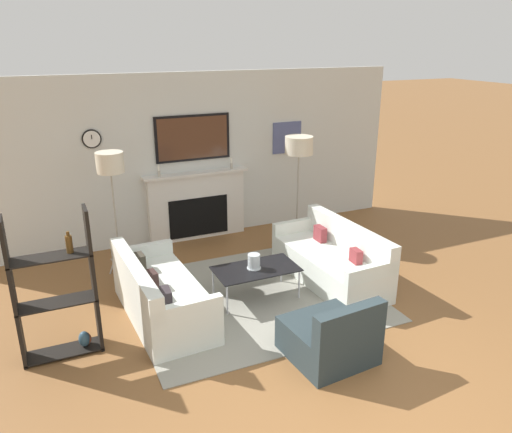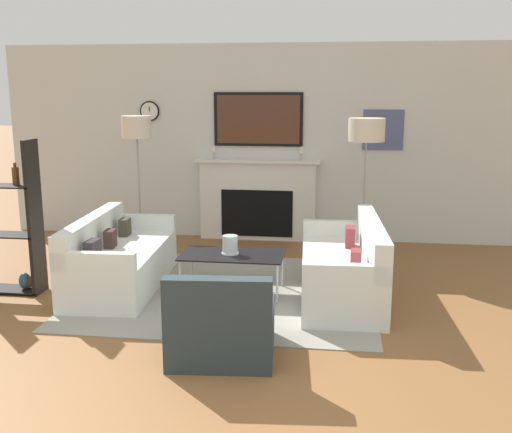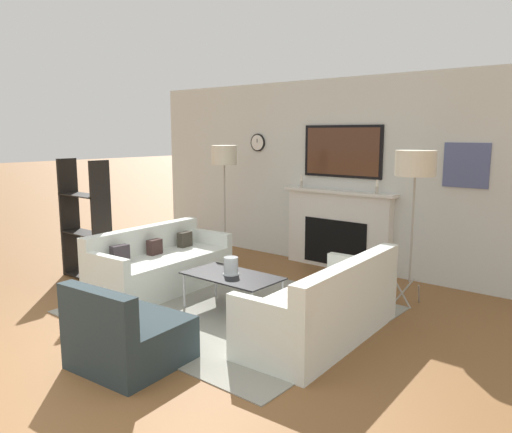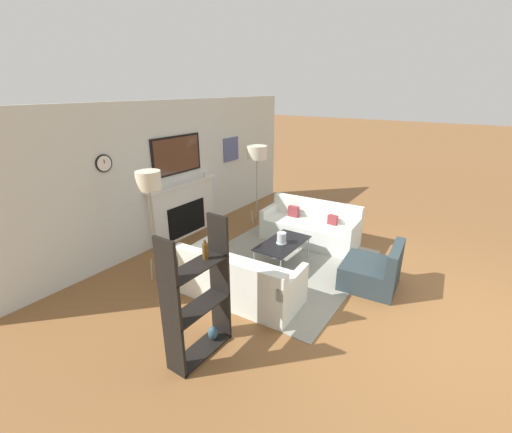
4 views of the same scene
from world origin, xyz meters
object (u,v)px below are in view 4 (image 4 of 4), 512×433
(coffee_table, at_px, (283,244))
(shelf_unit, at_px, (199,300))
(floor_lamp_right, at_px, (257,153))
(couch_left, at_px, (238,281))
(couch_right, at_px, (310,228))
(floor_lamp_left, at_px, (149,182))
(hurricane_candle, at_px, (281,238))
(armchair, at_px, (373,272))

(coffee_table, bearing_deg, shelf_unit, -173.18)
(coffee_table, xyz_separation_m, floor_lamp_right, (1.39, 1.47, 1.20))
(couch_left, bearing_deg, couch_right, 0.14)
(coffee_table, xyz_separation_m, floor_lamp_left, (-1.48, 1.47, 1.20))
(couch_left, distance_m, couch_right, 2.40)
(floor_lamp_right, relative_size, shelf_unit, 1.10)
(couch_right, bearing_deg, floor_lamp_left, 151.29)
(couch_left, relative_size, shelf_unit, 1.15)
(couch_left, distance_m, floor_lamp_left, 1.97)
(shelf_unit, bearing_deg, couch_right, 5.03)
(couch_left, relative_size, hurricane_candle, 9.61)
(armchair, distance_m, coffee_table, 1.52)
(floor_lamp_left, bearing_deg, couch_right, -28.71)
(hurricane_candle, bearing_deg, coffee_table, -24.19)
(couch_right, bearing_deg, floor_lamp_right, 80.95)
(couch_left, relative_size, floor_lamp_right, 1.05)
(armchair, bearing_deg, hurricane_candle, 97.70)
(coffee_table, height_order, hurricane_candle, hurricane_candle)
(armchair, height_order, shelf_unit, shelf_unit)
(coffee_table, relative_size, floor_lamp_left, 0.60)
(coffee_table, distance_m, floor_lamp_right, 2.35)
(couch_left, relative_size, couch_right, 0.97)
(floor_lamp_left, bearing_deg, shelf_unit, -116.36)
(couch_left, xyz_separation_m, shelf_unit, (-1.10, -0.30, 0.42))
(coffee_table, height_order, floor_lamp_left, floor_lamp_left)
(couch_left, distance_m, coffee_table, 1.25)
(hurricane_candle, bearing_deg, shelf_unit, -172.84)
(couch_right, xyz_separation_m, shelf_unit, (-3.51, -0.31, 0.41))
(floor_lamp_left, bearing_deg, couch_left, -80.81)
(armchair, bearing_deg, couch_left, 133.07)
(armchair, relative_size, hurricane_candle, 4.56)
(hurricane_candle, height_order, floor_lamp_left, floor_lamp_left)
(couch_right, xyz_separation_m, armchair, (-0.98, -1.53, -0.04))
(armchair, xyz_separation_m, floor_lamp_left, (-1.66, 2.98, 1.35))
(hurricane_candle, relative_size, shelf_unit, 0.12)
(armchair, distance_m, hurricane_candle, 1.55)
(armchair, distance_m, shelf_unit, 2.85)
(floor_lamp_left, xyz_separation_m, shelf_unit, (-0.87, -1.75, -0.89))
(hurricane_candle, bearing_deg, couch_left, 179.49)
(armchair, height_order, floor_lamp_right, floor_lamp_right)
(couch_right, height_order, hurricane_candle, couch_right)
(couch_right, bearing_deg, shelf_unit, -174.97)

